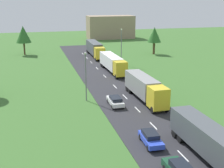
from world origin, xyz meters
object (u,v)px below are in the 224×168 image
(truck_second, at_px, (145,88))
(lamppost_second, at_px, (86,74))
(tree_birch, at_px, (23,34))
(truck_fourth, at_px, (95,48))
(truck_third, at_px, (113,63))
(distant_building, at_px, (110,27))
(car_fourth, at_px, (115,101))
(tree_maple, at_px, (154,35))
(truck_lead, at_px, (213,143))
(lamppost_third, at_px, (121,45))
(car_third, at_px, (151,138))

(truck_second, xyz_separation_m, lamppost_second, (-8.84, 2.38, 2.17))
(tree_birch, bearing_deg, truck_fourth, -22.20)
(truck_third, height_order, distant_building, distant_building)
(car_fourth, relative_size, tree_maple, 0.58)
(lamppost_second, bearing_deg, truck_lead, -68.63)
(truck_fourth, xyz_separation_m, tree_birch, (-18.58, 7.58, 3.47))
(truck_fourth, bearing_deg, distant_building, 69.17)
(truck_third, xyz_separation_m, truck_fourth, (0.06, 18.90, 0.13))
(lamppost_third, height_order, distant_building, distant_building)
(truck_second, relative_size, tree_maple, 1.65)
(lamppost_second, bearing_deg, car_fourth, -43.07)
(lamppost_third, height_order, tree_birch, lamppost_third)
(truck_fourth, distance_m, lamppost_second, 37.48)
(truck_lead, relative_size, truck_second, 1.12)
(lamppost_second, bearing_deg, tree_maple, 53.98)
(truck_second, height_order, truck_third, truck_second)
(truck_third, xyz_separation_m, tree_birch, (-18.52, 26.48, 3.60))
(lamppost_third, relative_size, tree_maple, 1.13)
(car_fourth, bearing_deg, lamppost_third, 71.79)
(car_third, relative_size, car_fourth, 0.96)
(truck_fourth, relative_size, lamppost_third, 1.71)
(truck_lead, bearing_deg, tree_birch, 105.43)
(truck_third, height_order, car_third, truck_third)
(truck_third, bearing_deg, tree_maple, 46.98)
(truck_fourth, height_order, lamppost_third, lamppost_third)
(truck_lead, relative_size, truck_fourth, 0.96)
(truck_lead, distance_m, lamppost_third, 46.41)
(distant_building, bearing_deg, truck_lead, -98.56)
(lamppost_second, bearing_deg, truck_second, -15.06)
(lamppost_third, height_order, tree_maple, lamppost_third)
(truck_fourth, bearing_deg, car_third, -95.23)
(truck_second, bearing_deg, truck_lead, -90.88)
(car_third, height_order, lamppost_second, lamppost_second)
(car_fourth, xyz_separation_m, tree_maple, (22.14, 39.10, 4.61))
(distant_building, bearing_deg, car_fourth, -104.04)
(truck_lead, height_order, car_fourth, truck_lead)
(truck_third, relative_size, truck_fourth, 0.91)
(lamppost_third, bearing_deg, truck_second, -98.62)
(truck_third, height_order, tree_birch, tree_birch)
(truck_lead, xyz_separation_m, lamppost_second, (-8.55, 21.84, 2.25))
(car_third, relative_size, lamppost_second, 0.55)
(lamppost_second, height_order, distant_building, distant_building)
(car_third, xyz_separation_m, lamppost_second, (-4.13, 16.73, 3.52))
(car_fourth, distance_m, tree_birch, 49.49)
(truck_third, relative_size, car_third, 3.17)
(truck_second, relative_size, car_fourth, 2.85)
(car_fourth, bearing_deg, tree_birch, 105.72)
(truck_fourth, height_order, car_third, truck_fourth)
(truck_lead, xyz_separation_m, car_fourth, (-4.80, 18.34, -1.27))
(truck_lead, relative_size, car_fourth, 3.20)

